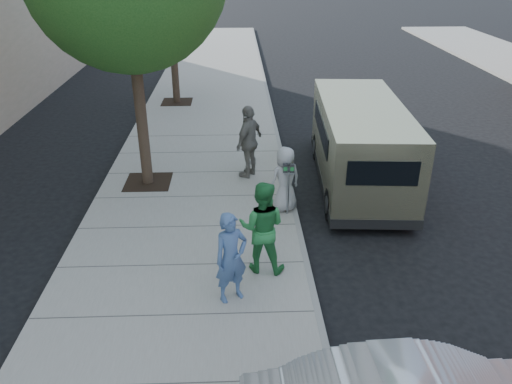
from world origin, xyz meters
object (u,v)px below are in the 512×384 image
person_green_shirt (262,227)px  person_gray_shirt (285,179)px  van (359,143)px  person_officer (231,258)px  parking_meter (288,178)px  person_striped_polo (249,141)px

person_green_shirt → person_gray_shirt: bearing=-93.6°
van → person_officer: 6.01m
person_green_shirt → parking_meter: bearing=-96.3°
parking_meter → person_striped_polo: (-0.83, 2.22, 0.07)m
parking_meter → person_striped_polo: person_striped_polo is taller
person_striped_polo → person_gray_shirt: bearing=53.8°
parking_meter → van: size_ratio=0.21×
person_green_shirt → person_gray_shirt: person_green_shirt is taller
person_striped_polo → person_officer: bearing=27.4°
van → person_officer: (-3.35, -4.99, -0.17)m
parking_meter → van: bearing=46.6°
person_gray_shirt → person_striped_polo: size_ratio=0.80×
parking_meter → person_officer: 3.34m
parking_meter → person_gray_shirt: 0.26m
person_officer → person_green_shirt: 1.06m
person_green_shirt → person_striped_polo: bearing=-76.7°
person_officer → person_striped_polo: 5.32m
person_officer → person_green_shirt: person_green_shirt is taller
parking_meter → van: 2.81m
person_green_shirt → person_striped_polo: size_ratio=0.94×
parking_meter → person_officer: size_ratio=0.74×
van → person_striped_polo: bearing=177.7°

